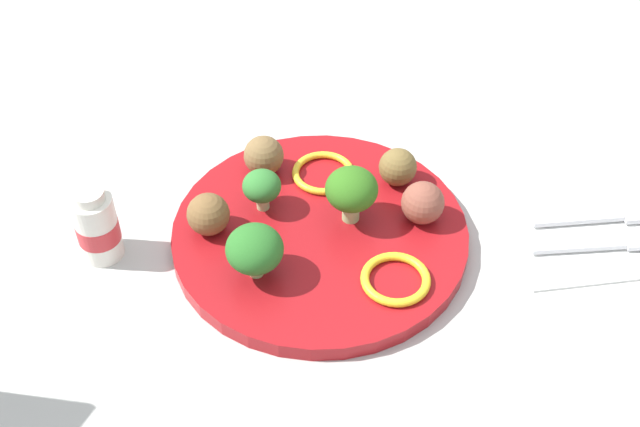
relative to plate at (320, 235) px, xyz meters
The scene contains 15 objects.
ground_plane 0.01m from the plate, ahead, with size 4.00×4.00×0.00m, color #B2B2AD.
plate is the anchor object (origin of this frame).
broccoli_floret_center 0.07m from the plate, 143.96° to the left, with size 0.04×0.04×0.04m.
broccoli_floret_back_right 0.05m from the plate, 17.44° to the left, with size 0.05×0.05×0.06m.
broccoli_floret_far_rim 0.09m from the plate, 143.48° to the right, with size 0.05×0.05×0.05m.
meatball_back_right 0.11m from the plate, behind, with size 0.04×0.04×0.04m, color brown.
meatball_front_left 0.10m from the plate, ahead, with size 0.04×0.04×0.04m, color brown.
meatball_near_rim 0.10m from the plate, 116.09° to the left, with size 0.04×0.04×0.04m, color brown.
meatball_far_rim 0.11m from the plate, 32.82° to the left, with size 0.04×0.04×0.04m, color brown.
pepper_ring_mid_left 0.08m from the plate, 79.28° to the left, with size 0.06×0.06×0.01m, color yellow.
pepper_ring_near_rim 0.09m from the plate, 53.02° to the right, with size 0.06×0.06×0.01m, color yellow.
napkin 0.27m from the plate, ahead, with size 0.17×0.12×0.01m, color white.
fork 0.27m from the plate, ahead, with size 0.12×0.02×0.01m.
knife 0.28m from the plate, 10.45° to the right, with size 0.15×0.02×0.01m.
yogurt_bottle 0.21m from the plate, behind, with size 0.04×0.04×0.08m.
Camera 1 is at (-0.08, -0.53, 0.56)m, focal length 45.79 mm.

